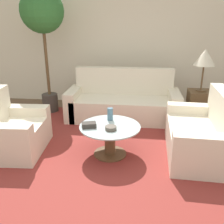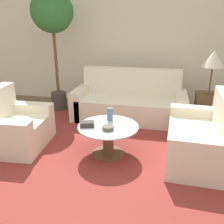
# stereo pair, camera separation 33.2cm
# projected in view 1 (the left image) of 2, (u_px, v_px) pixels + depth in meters

# --- Properties ---
(ground_plane) EXTENTS (14.00, 14.00, 0.00)m
(ground_plane) POSITION_uv_depth(u_px,v_px,m) (93.00, 177.00, 3.03)
(ground_plane) COLOR brown
(wall_back) EXTENTS (10.00, 0.06, 2.60)m
(wall_back) POSITION_uv_depth(u_px,v_px,m) (117.00, 44.00, 5.37)
(wall_back) COLOR beige
(wall_back) RESTS_ON ground_plane
(rug) EXTENTS (3.70, 3.76, 0.01)m
(rug) POSITION_uv_depth(u_px,v_px,m) (110.00, 154.00, 3.55)
(rug) COLOR maroon
(rug) RESTS_ON ground_plane
(sofa_main) EXTENTS (2.09, 0.82, 0.93)m
(sofa_main) POSITION_uv_depth(u_px,v_px,m) (123.00, 103.00, 4.81)
(sofa_main) COLOR beige
(sofa_main) RESTS_ON ground_plane
(armchair) EXTENTS (0.82, 1.00, 0.89)m
(armchair) POSITION_uv_depth(u_px,v_px,m) (12.00, 132.00, 3.57)
(armchair) COLOR beige
(armchair) RESTS_ON ground_plane
(loveseat) EXTENTS (0.83, 1.36, 0.91)m
(loveseat) POSITION_uv_depth(u_px,v_px,m) (203.00, 136.00, 3.46)
(loveseat) COLOR beige
(loveseat) RESTS_ON ground_plane
(coffee_table) EXTENTS (0.84, 0.84, 0.44)m
(coffee_table) POSITION_uv_depth(u_px,v_px,m) (110.00, 136.00, 3.46)
(coffee_table) COLOR brown
(coffee_table) RESTS_ON ground_plane
(side_table) EXTENTS (0.40, 0.40, 0.59)m
(side_table) POSITION_uv_depth(u_px,v_px,m) (199.00, 106.00, 4.60)
(side_table) COLOR brown
(side_table) RESTS_ON ground_plane
(table_lamp) EXTENTS (0.37, 0.37, 0.74)m
(table_lamp) POSITION_uv_depth(u_px,v_px,m) (205.00, 58.00, 4.29)
(table_lamp) COLOR brown
(table_lamp) RESTS_ON side_table
(potted_plant) EXTENTS (0.80, 0.80, 2.35)m
(potted_plant) POSITION_uv_depth(u_px,v_px,m) (43.00, 18.00, 4.60)
(potted_plant) COLOR #3D3833
(potted_plant) RESTS_ON ground_plane
(vase) EXTENTS (0.08, 0.08, 0.18)m
(vase) POSITION_uv_depth(u_px,v_px,m) (110.00, 114.00, 3.57)
(vase) COLOR slate
(vase) RESTS_ON coffee_table
(bowl) EXTENTS (0.15, 0.15, 0.05)m
(bowl) POSITION_uv_depth(u_px,v_px,m) (111.00, 128.00, 3.27)
(bowl) COLOR brown
(bowl) RESTS_ON coffee_table
(book_stack) EXTENTS (0.22, 0.17, 0.07)m
(book_stack) POSITION_uv_depth(u_px,v_px,m) (89.00, 125.00, 3.34)
(book_stack) COLOR #38332D
(book_stack) RESTS_ON coffee_table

